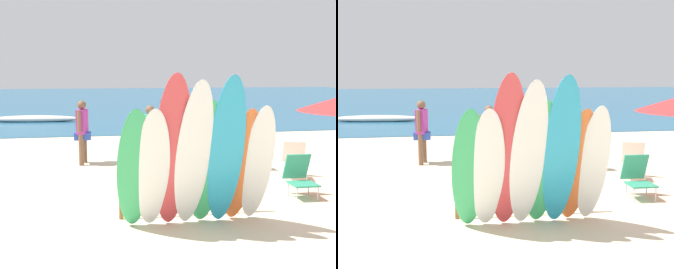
% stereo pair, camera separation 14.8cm
% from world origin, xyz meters
% --- Properties ---
extents(ground, '(60.00, 60.00, 0.00)m').
position_xyz_m(ground, '(0.00, 14.00, 0.00)').
color(ground, beige).
extents(ocean_water, '(60.00, 40.00, 0.02)m').
position_xyz_m(ocean_water, '(0.00, 29.12, 0.01)').
color(ocean_water, '#235B7F').
rests_on(ocean_water, ground).
extents(surfboard_rack, '(2.41, 0.07, 0.62)m').
position_xyz_m(surfboard_rack, '(0.00, 0.00, 0.48)').
color(surfboard_rack, brown).
rests_on(surfboard_rack, ground).
extents(surfboard_green_0, '(0.54, 0.83, 1.95)m').
position_xyz_m(surfboard_green_0, '(-0.98, -0.68, 0.97)').
color(surfboard_green_0, '#38B266').
rests_on(surfboard_green_0, ground).
extents(surfboard_white_1, '(0.52, 0.83, 1.95)m').
position_xyz_m(surfboard_white_1, '(-0.71, -0.69, 0.98)').
color(surfboard_white_1, white).
rests_on(surfboard_white_1, ground).
extents(surfboard_red_2, '(0.58, 0.94, 2.44)m').
position_xyz_m(surfboard_red_2, '(-0.42, -0.74, 1.22)').
color(surfboard_red_2, '#D13D42').
rests_on(surfboard_red_2, ground).
extents(surfboard_white_3, '(0.60, 0.96, 2.35)m').
position_xyz_m(surfboard_white_3, '(-0.10, -0.75, 1.17)').
color(surfboard_white_3, white).
rests_on(surfboard_white_3, ground).
extents(surfboard_green_4, '(0.57, 0.84, 2.05)m').
position_xyz_m(surfboard_green_4, '(0.12, -0.65, 1.03)').
color(surfboard_green_4, '#38B266').
rests_on(surfboard_green_4, ground).
extents(surfboard_teal_5, '(0.61, 0.99, 2.41)m').
position_xyz_m(surfboard_teal_5, '(0.40, -0.76, 1.21)').
color(surfboard_teal_5, '#289EC6').
rests_on(surfboard_teal_5, ground).
extents(surfboard_orange_6, '(0.56, 0.82, 1.92)m').
position_xyz_m(surfboard_orange_6, '(0.71, -0.61, 0.96)').
color(surfboard_orange_6, orange).
rests_on(surfboard_orange_6, ground).
extents(surfboard_white_7, '(0.55, 0.88, 1.97)m').
position_xyz_m(surfboard_white_7, '(0.96, -0.65, 0.98)').
color(surfboard_white_7, white).
rests_on(surfboard_white_7, ground).
extents(beachgoer_strolling, '(0.41, 0.48, 1.57)m').
position_xyz_m(beachgoer_strolling, '(1.92, 3.16, 0.90)').
color(beachgoer_strolling, tan).
rests_on(beachgoer_strolling, ground).
extents(beachgoer_photographing, '(0.45, 0.61, 1.74)m').
position_xyz_m(beachgoer_photographing, '(0.67, 6.44, 1.00)').
color(beachgoer_photographing, '#9E704C').
rests_on(beachgoer_photographing, ground).
extents(beachgoer_near_rack, '(0.43, 0.62, 1.67)m').
position_xyz_m(beachgoer_near_rack, '(-1.87, 4.41, 0.96)').
color(beachgoer_near_rack, brown).
rests_on(beachgoer_near_rack, ground).
extents(beachgoer_midbeach, '(0.52, 0.40, 1.60)m').
position_xyz_m(beachgoer_midbeach, '(-0.21, 3.49, 0.92)').
color(beachgoer_midbeach, brown).
rests_on(beachgoer_midbeach, ground).
extents(beach_chair_red, '(0.51, 0.66, 0.83)m').
position_xyz_m(beach_chair_red, '(2.37, 0.72, 0.43)').
color(beach_chair_red, '#B7B7BC').
rests_on(beach_chair_red, ground).
extents(beach_chair_blue, '(0.67, 0.77, 0.83)m').
position_xyz_m(beach_chair_blue, '(2.96, 2.14, 0.43)').
color(beach_chair_blue, '#B7B7BC').
rests_on(beach_chair_blue, ground).
extents(distant_boat, '(4.21, 1.08, 0.33)m').
position_xyz_m(distant_boat, '(-4.33, 14.05, 0.15)').
color(distant_boat, silver).
rests_on(distant_boat, ground).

